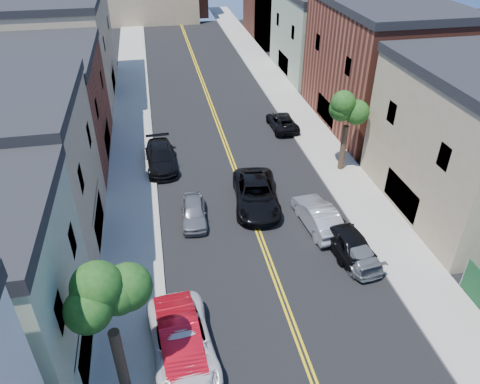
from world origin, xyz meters
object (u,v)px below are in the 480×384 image
white_pickup (182,344)px  dark_car_right_far (282,122)px  grey_car_left (194,212)px  black_suv_lane (256,194)px  black_car_right (344,237)px  silver_car_right (318,216)px  red_sedan (180,339)px  grey_car_right (352,249)px  black_car_left (161,157)px

white_pickup → dark_car_right_far: (10.93, 22.38, -0.19)m
grey_car_left → black_suv_lane: size_ratio=0.63×
white_pickup → dark_car_right_far: bearing=59.6°
dark_car_right_far → black_car_right: bearing=85.9°
grey_car_left → silver_car_right: (7.61, -2.14, 0.14)m
red_sedan → silver_car_right: red_sedan is taller
red_sedan → black_car_right: (10.09, 5.52, -0.02)m
grey_car_left → dark_car_right_far: grey_car_left is taller
silver_car_right → dark_car_right_far: 14.45m
black_car_right → dark_car_right_far: bearing=-100.4°
white_pickup → silver_car_right: bearing=36.6°
grey_car_right → dark_car_right_far: 17.61m
black_car_right → grey_car_left: bearing=-35.0°
black_car_left → black_car_right: size_ratio=1.11×
white_pickup → black_suv_lane: 12.63m
black_car_right → black_suv_lane: bearing=-60.1°
grey_car_right → dark_car_right_far: bearing=-99.7°
grey_car_right → silver_car_right: size_ratio=0.92×
red_sedan → silver_car_right: 12.14m
black_car_left → black_suv_lane: size_ratio=0.88×
black_car_left → silver_car_right: size_ratio=1.11×
grey_car_left → grey_car_right: grey_car_left is taller
black_car_right → silver_car_right: (-0.78, 2.27, -0.02)m
silver_car_right → grey_car_left: bearing=-20.7°
grey_car_right → black_suv_lane: bearing=-63.6°
white_pickup → black_car_left: (-0.07, 17.61, -0.04)m
grey_car_left → black_car_right: black_car_right is taller
dark_car_right_far → black_car_left: bearing=22.5°
white_pickup → silver_car_right: 12.24m
grey_car_left → white_pickup: bearing=-95.3°
black_car_left → black_car_right: black_car_right is taller
black_car_left → black_car_right: (10.09, -11.85, 0.04)m
grey_car_right → dark_car_right_far: grey_car_right is taller
white_pickup → grey_car_left: 10.30m
red_sedan → grey_car_right: red_sedan is taller
grey_car_left → black_car_left: (-1.70, 7.44, 0.12)m
silver_car_right → dark_car_right_far: (1.69, 14.35, -0.17)m
dark_car_right_far → grey_car_left: bearing=51.8°
black_car_right → silver_car_right: 2.40m
black_suv_lane → grey_car_left: bearing=-160.2°
black_car_left → grey_car_left: bearing=-79.0°
silver_car_right → black_suv_lane: bearing=-48.3°
red_sedan → white_pickup: 0.26m
black_car_right → silver_car_right: black_car_right is taller
white_pickup → grey_car_left: size_ratio=1.51×
grey_car_right → white_pickup: bearing=18.0°
black_car_left → dark_car_right_far: size_ratio=1.19×
red_sedan → silver_car_right: size_ratio=1.06×
grey_car_left → dark_car_right_far: (9.30, 12.21, -0.03)m
white_pickup → black_car_right: size_ratio=1.21×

